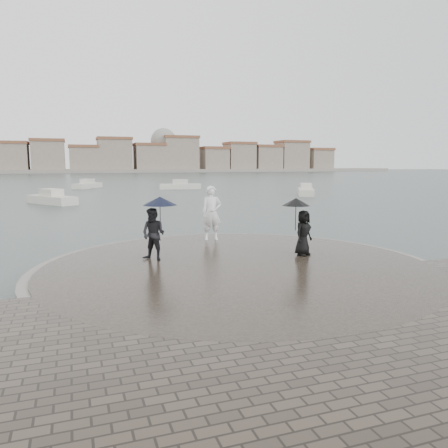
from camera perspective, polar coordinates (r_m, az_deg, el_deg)
name	(u,v)px	position (r m, az deg, el deg)	size (l,w,h in m)	color
ground	(291,311)	(10.61, 8.75, -11.21)	(400.00, 400.00, 0.00)	#2B3835
kerb_ring	(238,271)	(13.62, 1.82, -6.10)	(12.50, 12.50, 0.32)	gray
quay_tip	(238,270)	(13.62, 1.82, -6.01)	(11.90, 11.90, 0.36)	#2D261E
statue	(212,213)	(17.67, -1.62, 1.43)	(0.80, 0.53, 2.20)	white
visitor_left	(155,225)	(14.20, -8.96, -0.08)	(1.33, 1.17, 2.04)	black
visitor_right	(301,224)	(14.94, 10.04, 0.04)	(1.17, 0.97, 1.95)	black
far_skyline	(65,157)	(169.56, -20.00, 8.20)	(260.00, 20.00, 37.00)	gray
boats	(159,190)	(51.94, -8.54, 4.45)	(30.05, 29.33, 1.50)	beige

